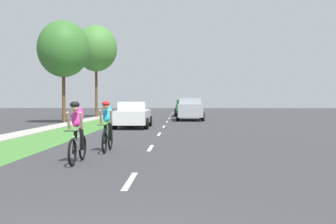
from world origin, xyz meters
The scene contains 11 objects.
ground_plane centered at (0.00, 20.00, 0.00)m, with size 120.00×120.00×0.00m, color #38383A.
grass_verge centered at (-4.60, 20.00, 0.00)m, with size 2.50×70.00×0.01m, color #478438.
sidewalk_concrete centered at (-6.48, 20.00, 0.00)m, with size 1.27×70.00×0.10m, color #B2ADA3.
lane_markings_center centered at (0.00, 24.00, 0.00)m, with size 0.12×52.20×0.01m.
cyclist_lead centered at (-1.62, 6.64, 0.81)m, with size 0.42×1.72×1.58m.
cyclist_trailing centered at (-1.28, 9.01, 0.81)m, with size 0.42×1.72×1.58m.
sedan_white centered at (-1.75, 20.12, 0.77)m, with size 1.98×4.30×1.52m.
suv_silver centered at (1.76, 29.07, 0.95)m, with size 2.15×4.70×1.79m.
pickup_dark_green centered at (1.54, 37.87, 0.83)m, with size 2.22×5.10×1.64m.
street_tree_near centered at (-7.17, 24.71, 5.19)m, with size 3.59×3.59×7.18m.
street_tree_far centered at (-6.90, 34.54, 6.46)m, with size 3.93×3.93×8.64m.
Camera 1 is at (1.00, -3.65, 1.61)m, focal length 43.65 mm.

